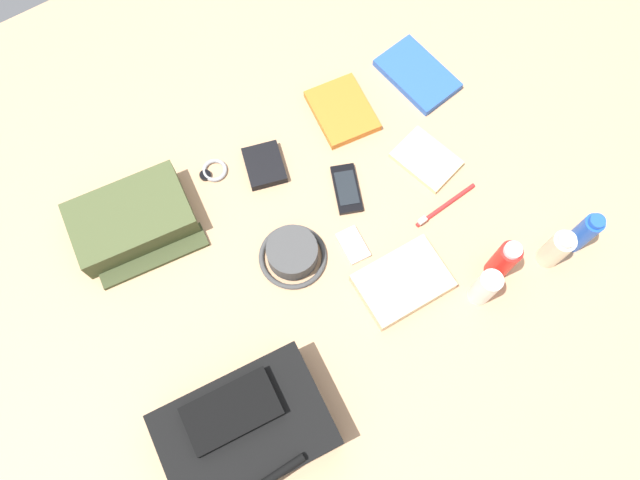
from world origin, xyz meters
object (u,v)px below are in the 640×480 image
object	(u,v)px
lotion_bottle	(556,249)
backpack	(245,430)
toiletry_pouch	(133,221)
wristwatch	(213,171)
bucket_hat	(292,254)
media_player	(353,245)
deodorant_spray	(584,233)
wallet	(264,165)
notepad	(426,159)
sunscreen_spray	(503,261)
toothbrush	(442,207)
paperback_novel	(417,75)
travel_guidebook	(342,111)
cell_phone	(347,189)
toothpaste_tube	(485,287)
folded_towel	(403,282)

from	to	relation	value
lotion_bottle	backpack	bearing A→B (deg)	-2.66
toiletry_pouch	wristwatch	size ratio (longest dim) A/B	4.10
backpack	toiletry_pouch	bearing A→B (deg)	-90.79
bucket_hat	media_player	bearing A→B (deg)	159.33
deodorant_spray	wallet	world-z (taller)	deodorant_spray
bucket_hat	deodorant_spray	distance (m)	0.66
toiletry_pouch	deodorant_spray	xyz separation A→B (m)	(-0.85, 0.59, 0.04)
toiletry_pouch	notepad	world-z (taller)	toiletry_pouch
deodorant_spray	sunscreen_spray	size ratio (longest dim) A/B	0.97
deodorant_spray	wallet	distance (m)	0.76
backpack	bucket_hat	distance (m)	0.40
media_player	toothbrush	bearing A→B (deg)	171.57
toiletry_pouch	paperback_novel	size ratio (longest dim) A/B	1.32
bucket_hat	travel_guidebook	size ratio (longest dim) A/B	0.84
toiletry_pouch	cell_phone	bearing A→B (deg)	158.50
travel_guidebook	wallet	bearing A→B (deg)	6.61
toothpaste_tube	paperback_novel	xyz separation A→B (m)	(-0.22, -0.56, -0.06)
backpack	sunscreen_spray	bearing A→B (deg)	-179.62
notepad	toiletry_pouch	bearing A→B (deg)	-32.71
wristwatch	lotion_bottle	bearing A→B (deg)	132.01
bucket_hat	paperback_novel	bearing A→B (deg)	-154.72
toothpaste_tube	cell_phone	size ratio (longest dim) A/B	1.00
media_player	notepad	distance (m)	0.29
toothpaste_tube	wristwatch	xyz separation A→B (m)	(0.36, -0.60, -0.06)
toiletry_pouch	sunscreen_spray	bearing A→B (deg)	140.31
lotion_bottle	wallet	bearing A→B (deg)	-51.67
toothpaste_tube	deodorant_spray	bearing A→B (deg)	176.17
sunscreen_spray	toothbrush	xyz separation A→B (m)	(0.01, -0.19, -0.07)
wristwatch	folded_towel	bearing A→B (deg)	115.21
bucket_hat	wristwatch	size ratio (longest dim) A/B	2.25
notepad	backpack	bearing A→B (deg)	10.44
bucket_hat	wristwatch	distance (m)	0.30
media_player	toiletry_pouch	bearing A→B (deg)	-37.69
toiletry_pouch	sunscreen_spray	distance (m)	0.85
bucket_hat	sunscreen_spray	size ratio (longest dim) A/B	1.05
paperback_novel	folded_towel	distance (m)	0.57
wallet	wristwatch	bearing A→B (deg)	-10.58
lotion_bottle	media_player	bearing A→B (deg)	-36.08
paperback_novel	wristwatch	world-z (taller)	paperback_novel
backpack	wristwatch	bearing A→B (deg)	-111.98
travel_guidebook	deodorant_spray	bearing A→B (deg)	114.34
travel_guidebook	wallet	size ratio (longest dim) A/B	1.73
cell_phone	paperback_novel	bearing A→B (deg)	-152.41
travel_guidebook	toothbrush	size ratio (longest dim) A/B	1.06
paperback_novel	travel_guidebook	size ratio (longest dim) A/B	1.16
toiletry_pouch	wallet	distance (m)	0.34
sunscreen_spray	media_player	size ratio (longest dim) A/B	1.72
backpack	sunscreen_spray	xyz separation A→B (m)	(-0.66, -0.00, 0.01)
cell_phone	wallet	xyz separation A→B (m)	(0.14, -0.16, 0.01)
paperback_novel	travel_guidebook	bearing A→B (deg)	-3.27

